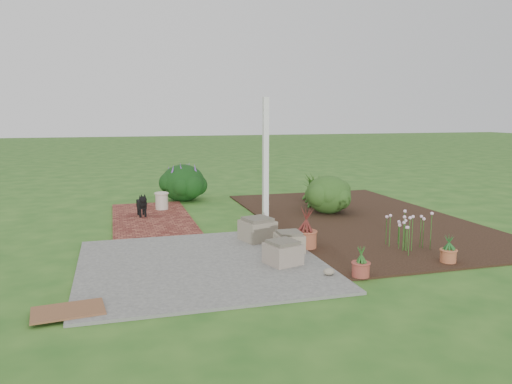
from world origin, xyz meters
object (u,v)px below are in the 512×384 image
object	(u,v)px
black_dog	(142,204)
evergreen_shrub	(328,193)
stone_trough_near	(283,254)
cream_ceramic_urn	(162,201)

from	to	relation	value
black_dog	evergreen_shrub	world-z (taller)	evergreen_shrub
stone_trough_near	black_dog	distance (m)	4.37
stone_trough_near	black_dog	world-z (taller)	black_dog
stone_trough_near	black_dog	xyz separation A→B (m)	(-1.78, 3.99, 0.13)
black_dog	evergreen_shrub	distance (m)	4.05
stone_trough_near	cream_ceramic_urn	world-z (taller)	cream_ceramic_urn
cream_ceramic_urn	stone_trough_near	bearing A→B (deg)	-74.47
stone_trough_near	evergreen_shrub	bearing A→B (deg)	56.65
stone_trough_near	cream_ceramic_urn	distance (m)	4.86
stone_trough_near	evergreen_shrub	world-z (taller)	evergreen_shrub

